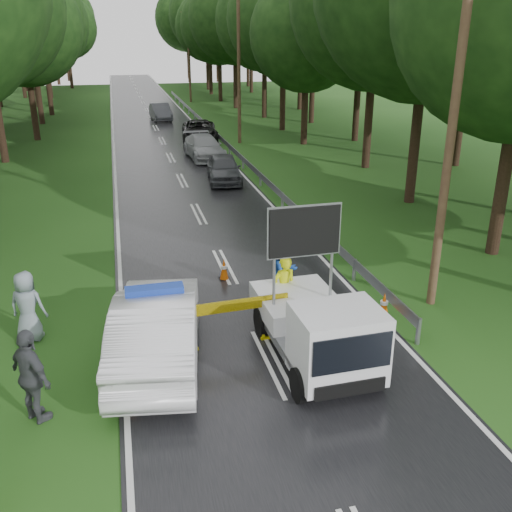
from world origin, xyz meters
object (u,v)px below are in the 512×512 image
object	(u,v)px
police_sedan	(157,327)
queue_car_second	(204,147)
barrier	(230,312)
queue_car_first	(224,168)
civilian	(285,273)
queue_car_third	(200,131)
officer	(284,289)
queue_car_fourth	(161,112)
work_truck	(319,328)

from	to	relation	value
police_sedan	queue_car_second	world-z (taller)	police_sedan
barrier	queue_car_first	world-z (taller)	queue_car_first
civilian	queue_car_third	bearing A→B (deg)	56.39
civilian	police_sedan	bearing A→B (deg)	-179.37
police_sedan	officer	bearing A→B (deg)	-151.37
queue_car_first	queue_car_fourth	xyz separation A→B (m)	(-1.31, 23.24, 0.03)
queue_car_third	work_truck	bearing A→B (deg)	-87.26
queue_car_third	police_sedan	bearing A→B (deg)	-94.37
civilian	queue_car_fourth	xyz separation A→B (m)	(-0.38, 37.58, -0.18)
officer	queue_car_first	bearing A→B (deg)	-105.67
officer	queue_car_fourth	world-z (taller)	officer
barrier	civilian	distance (m)	2.82
queue_car_fourth	civilian	bearing A→B (deg)	-93.14
civilian	queue_car_third	distance (m)	26.37
work_truck	queue_car_second	size ratio (longest dim) A/B	0.93
police_sedan	queue_car_third	xyz separation A→B (m)	(5.15, 28.59, -0.15)
barrier	civilian	world-z (taller)	civilian
civilian	queue_car_first	distance (m)	14.37
civilian	work_truck	bearing A→B (deg)	-123.74
barrier	queue_car_fourth	distance (m)	39.61
queue_car_second	barrier	bearing A→B (deg)	-101.47
officer	civilian	bearing A→B (deg)	-119.56
officer	civilian	distance (m)	1.06
queue_car_second	queue_car_fourth	size ratio (longest dim) A/B	1.10
officer	queue_car_third	bearing A→B (deg)	-104.63
civilian	queue_car_fourth	bearing A→B (deg)	60.06
work_truck	queue_car_fourth	xyz separation A→B (m)	(-0.20, 40.86, -0.23)
police_sedan	queue_car_fourth	world-z (taller)	police_sedan
barrier	queue_car_second	world-z (taller)	queue_car_second
work_truck	queue_car_third	world-z (taller)	work_truck
barrier	queue_car_second	distance (m)	22.51
officer	queue_car_fourth	size ratio (longest dim) A/B	0.42
police_sedan	civilian	bearing A→B (deg)	-140.51
work_truck	officer	size ratio (longest dim) A/B	2.45
police_sedan	queue_car_first	bearing A→B (deg)	-97.33
barrier	work_truck	bearing A→B (deg)	-39.38
queue_car_second	work_truck	bearing A→B (deg)	-96.76
police_sedan	civilian	xyz separation A→B (m)	(3.73, 2.25, 0.03)
officer	civilian	xyz separation A→B (m)	(0.34, 1.00, -0.01)
queue_car_first	queue_car_third	xyz separation A→B (m)	(0.49, 12.00, 0.03)
civilian	queue_car_fourth	distance (m)	37.58
police_sedan	queue_car_first	distance (m)	17.23
queue_car_first	queue_car_second	size ratio (longest dim) A/B	0.85
officer	queue_car_second	world-z (taller)	officer
work_truck	queue_car_fourth	distance (m)	40.86
police_sedan	queue_car_fourth	xyz separation A→B (m)	(3.35, 39.83, -0.15)
work_truck	officer	world-z (taller)	work_truck
work_truck	queue_car_first	world-z (taller)	work_truck
queue_car_second	queue_car_third	bearing A→B (deg)	79.94
officer	queue_car_second	xyz separation A→B (m)	(1.15, 21.34, -0.21)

